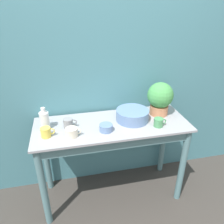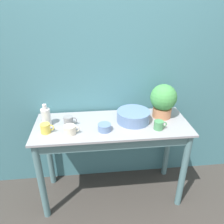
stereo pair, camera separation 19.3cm
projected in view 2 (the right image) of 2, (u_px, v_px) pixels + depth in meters
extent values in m
plane|color=#3D3833|center=(115.00, 213.00, 2.13)|extent=(12.00, 12.00, 0.00)
cube|color=teal|center=(108.00, 76.00, 2.11)|extent=(6.00, 0.05, 2.40)
cylinder|color=slate|center=(41.00, 183.00, 1.93)|extent=(0.06, 0.06, 0.83)
cylinder|color=slate|center=(183.00, 172.00, 2.05)|extent=(0.06, 0.06, 0.83)
cylinder|color=slate|center=(49.00, 152.00, 2.32)|extent=(0.06, 0.06, 0.83)
cylinder|color=slate|center=(168.00, 145.00, 2.44)|extent=(0.06, 0.06, 0.83)
cube|color=slate|center=(115.00, 144.00, 1.82)|extent=(1.30, 0.02, 0.10)
cube|color=#9E9EA3|center=(112.00, 125.00, 1.99)|extent=(1.40, 0.54, 0.02)
cylinder|color=tan|center=(162.00, 112.00, 2.09)|extent=(0.17, 0.17, 0.10)
sphere|color=#47994C|center=(164.00, 97.00, 2.02)|extent=(0.25, 0.25, 0.25)
cylinder|color=#6684B2|center=(133.00, 116.00, 2.00)|extent=(0.30, 0.30, 0.10)
cylinder|color=white|center=(46.00, 117.00, 1.93)|extent=(0.08, 0.08, 0.16)
cylinder|color=white|center=(44.00, 107.00, 1.88)|extent=(0.04, 0.04, 0.04)
cylinder|color=#4C935B|center=(159.00, 125.00, 1.89)|extent=(0.08, 0.08, 0.08)
torus|color=#4C935B|center=(164.00, 124.00, 1.89)|extent=(0.05, 0.01, 0.05)
cylinder|color=gray|center=(68.00, 121.00, 1.94)|extent=(0.08, 0.08, 0.09)
torus|color=gray|center=(74.00, 120.00, 1.95)|extent=(0.06, 0.01, 0.06)
cylinder|color=#E5CC4C|center=(45.00, 128.00, 1.83)|extent=(0.08, 0.08, 0.08)
torus|color=#E5CC4C|center=(51.00, 128.00, 1.83)|extent=(0.06, 0.01, 0.06)
cylinder|color=beige|center=(70.00, 130.00, 1.82)|extent=(0.10, 0.10, 0.08)
torus|color=beige|center=(76.00, 129.00, 1.82)|extent=(0.05, 0.01, 0.05)
cylinder|color=#6684B2|center=(105.00, 127.00, 1.87)|extent=(0.11, 0.11, 0.06)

